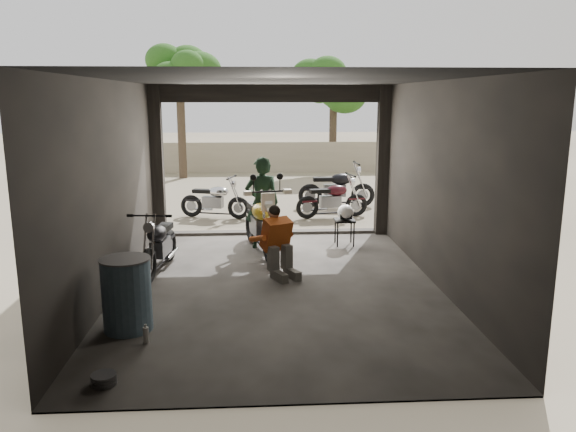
{
  "coord_description": "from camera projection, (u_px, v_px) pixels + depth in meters",
  "views": [
    {
      "loc": [
        -0.37,
        -8.44,
        2.95
      ],
      "look_at": [
        0.18,
        0.6,
        1.02
      ],
      "focal_mm": 35.0,
      "sensor_mm": 36.0,
      "label": 1
    }
  ],
  "objects": [
    {
      "name": "outside_bike_a",
      "position": [
        214.0,
        197.0,
        13.85
      ],
      "size": [
        1.67,
        1.05,
        1.05
      ],
      "primitive_type": null,
      "rotation": [
        0.0,
        0.0,
        1.29
      ],
      "color": "black",
      "rests_on": "ground"
    },
    {
      "name": "rider",
      "position": [
        262.0,
        203.0,
        10.97
      ],
      "size": [
        0.69,
        0.47,
        1.83
      ],
      "primitive_type": "imported",
      "rotation": [
        0.0,
        0.0,
        3.19
      ],
      "color": "black",
      "rests_on": "ground"
    },
    {
      "name": "tree_left",
      "position": [
        179.0,
        67.0,
        20.07
      ],
      "size": [
        2.2,
        2.2,
        5.6
      ],
      "color": "#382B1E",
      "rests_on": "ground"
    },
    {
      "name": "garage",
      "position": [
        277.0,
        202.0,
        9.14
      ],
      "size": [
        7.0,
        7.13,
        3.2
      ],
      "color": "#2D2B28",
      "rests_on": "ground"
    },
    {
      "name": "outside_bike_b",
      "position": [
        332.0,
        196.0,
        13.88
      ],
      "size": [
        1.69,
        0.92,
        1.08
      ],
      "primitive_type": null,
      "rotation": [
        0.0,
        0.0,
        1.74
      ],
      "color": "#3E0E15",
      "rests_on": "ground"
    },
    {
      "name": "boundary_wall",
      "position": [
        263.0,
        157.0,
        22.42
      ],
      "size": [
        18.0,
        0.3,
        1.2
      ],
      "primitive_type": "cube",
      "color": "gray",
      "rests_on": "ground"
    },
    {
      "name": "ground",
      "position": [
        279.0,
        287.0,
        8.88
      ],
      "size": [
        80.0,
        80.0,
        0.0
      ],
      "primitive_type": "plane",
      "color": "#7A6D56",
      "rests_on": "ground"
    },
    {
      "name": "sign_post",
      "position": [
        431.0,
        153.0,
        11.74
      ],
      "size": [
        0.87,
        0.08,
        2.62
      ],
      "rotation": [
        0.0,
        0.0,
        -0.3
      ],
      "color": "black",
      "rests_on": "ground"
    },
    {
      "name": "helmet",
      "position": [
        345.0,
        212.0,
        11.19
      ],
      "size": [
        0.43,
        0.44,
        0.31
      ],
      "primitive_type": "ellipsoid",
      "rotation": [
        0.0,
        0.0,
        -0.42
      ],
      "color": "white",
      "rests_on": "stool"
    },
    {
      "name": "main_bike",
      "position": [
        260.0,
        219.0,
        10.71
      ],
      "size": [
        1.23,
        2.13,
        1.33
      ],
      "primitive_type": null,
      "rotation": [
        0.0,
        0.0,
        0.22
      ],
      "color": "beige",
      "rests_on": "ground"
    },
    {
      "name": "outside_bike_c",
      "position": [
        337.0,
        185.0,
        15.19
      ],
      "size": [
        1.82,
        0.75,
        1.23
      ],
      "primitive_type": null,
      "rotation": [
        0.0,
        0.0,
        1.57
      ],
      "color": "black",
      "rests_on": "ground"
    },
    {
      "name": "stool",
      "position": [
        345.0,
        223.0,
        11.26
      ],
      "size": [
        0.39,
        0.39,
        0.54
      ],
      "rotation": [
        0.0,
        0.0,
        0.11
      ],
      "color": "black",
      "rests_on": "ground"
    },
    {
      "name": "mechanic",
      "position": [
        280.0,
        244.0,
        9.24
      ],
      "size": [
        0.88,
        0.98,
        1.16
      ],
      "primitive_type": null,
      "rotation": [
        0.0,
        0.0,
        0.46
      ],
      "color": "#B64F18",
      "rests_on": "ground"
    },
    {
      "name": "left_bike",
      "position": [
        159.0,
        240.0,
        9.57
      ],
      "size": [
        0.86,
        1.7,
        1.1
      ],
      "primitive_type": null,
      "rotation": [
        0.0,
        0.0,
        -0.12
      ],
      "color": "black",
      "rests_on": "ground"
    },
    {
      "name": "oil_drum",
      "position": [
        127.0,
        295.0,
        7.12
      ],
      "size": [
        0.74,
        0.74,
        0.96
      ],
      "primitive_type": "cylinder",
      "rotation": [
        0.0,
        0.0,
        0.23
      ],
      "color": "#435D71",
      "rests_on": "ground"
    },
    {
      "name": "tree_right",
      "position": [
        334.0,
        81.0,
        21.97
      ],
      "size": [
        2.2,
        2.2,
        5.0
      ],
      "color": "#382B1E",
      "rests_on": "ground"
    }
  ]
}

